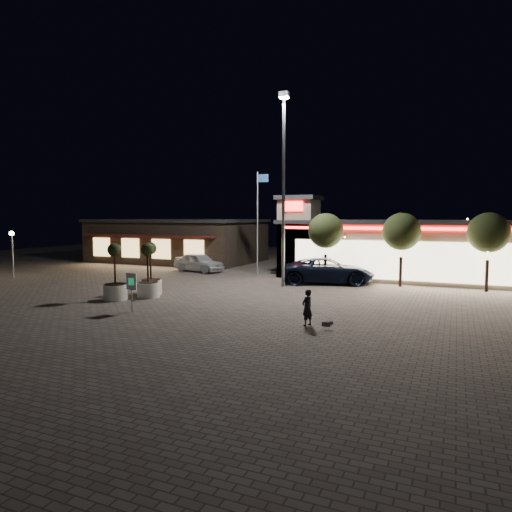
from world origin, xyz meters
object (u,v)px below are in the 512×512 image
at_px(planter_left, 151,278).
at_px(planter_mid, 115,282).
at_px(pedestrian, 307,308).
at_px(white_sedan, 199,262).
at_px(valet_sign, 132,285).
at_px(pickup_truck, 328,271).

bearing_deg(planter_left, planter_mid, -104.76).
relative_size(pedestrian, planter_mid, 0.49).
distance_m(white_sedan, pedestrian, 20.14).
height_order(white_sedan, valet_sign, valet_sign).
xyz_separation_m(pedestrian, valet_sign, (-8.46, -0.70, 0.54)).
distance_m(white_sedan, planter_mid, 13.34).
relative_size(pickup_truck, white_sedan, 1.36).
relative_size(white_sedan, valet_sign, 2.48).
bearing_deg(planter_mid, valet_sign, -37.11).
height_order(white_sedan, planter_left, planter_left).
xyz_separation_m(planter_left, valet_sign, (2.26, -4.51, 0.35)).
bearing_deg(planter_left, pedestrian, -19.59).
bearing_deg(planter_mid, white_sedan, 101.14).
height_order(planter_left, planter_mid, planter_mid).
distance_m(pickup_truck, valet_sign, 14.35).
bearing_deg(valet_sign, white_sedan, 109.66).
bearing_deg(pedestrian, pickup_truck, -144.23).
bearing_deg(planter_left, pickup_truck, 45.58).
bearing_deg(pedestrian, planter_mid, -72.73).
distance_m(white_sedan, valet_sign, 16.21).
distance_m(planter_left, valet_sign, 5.06).
bearing_deg(planter_mid, planter_left, 75.24).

